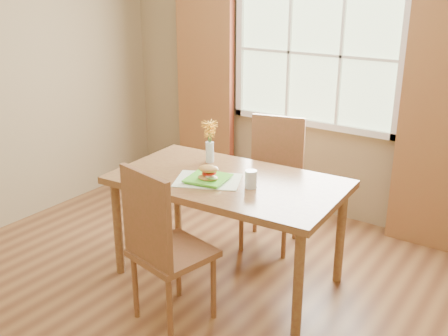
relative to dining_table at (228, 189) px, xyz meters
The scene contains 12 objects.
room 0.76m from the dining_table, 98.09° to the right, with size 4.24×3.84×2.74m.
window 1.66m from the dining_table, 92.26° to the left, with size 1.62×0.06×1.32m.
curtain_left 1.87m from the dining_table, 131.34° to the left, with size 0.65×0.08×2.20m, color maroon.
curtain_right 1.80m from the dining_table, 51.50° to the left, with size 0.65×0.08×2.20m, color maroon.
dining_table is the anchor object (origin of this frame).
chair_near 0.72m from the dining_table, 91.52° to the right, with size 0.53×0.53×1.08m.
chair_far 0.72m from the dining_table, 91.70° to the left, with size 0.54×0.54×1.08m.
placemat 0.17m from the dining_table, 130.19° to the right, with size 0.45×0.33×0.01m, color #E7F2CD.
plate 0.17m from the dining_table, 126.31° to the right, with size 0.27×0.27×0.01m, color #58D034.
croissant_sandwich 0.22m from the dining_table, 113.58° to the right, with size 0.17×0.14×0.11m.
water_glass 0.27m from the dining_table, 12.52° to the right, with size 0.08×0.08×0.12m.
flower_vase 0.48m from the dining_table, 144.86° to the left, with size 0.13×0.13×0.33m.
Camera 1 is at (2.00, -2.46, 2.13)m, focal length 42.00 mm.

